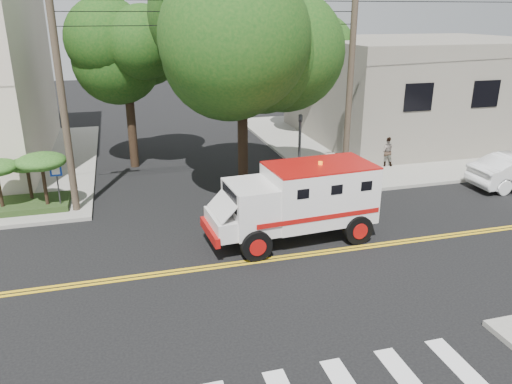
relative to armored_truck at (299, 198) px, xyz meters
name	(u,v)px	position (x,y,z in m)	size (l,w,h in m)	color
ground	(248,262)	(-2.20, -1.28, -1.54)	(100.00, 100.00, 0.00)	black
sidewalk_ne	(398,138)	(11.30, 12.22, -1.46)	(17.00, 17.00, 0.15)	gray
building_right	(419,88)	(12.80, 12.72, 1.61)	(14.00, 12.00, 6.00)	slate
utility_pole_left	(63,102)	(-7.80, 4.72, 2.96)	(0.28, 0.28, 9.00)	#382D23
utility_pole_right	(350,89)	(4.10, 4.92, 2.96)	(0.28, 0.28, 9.00)	#382D23
tree_main	(254,25)	(-0.26, 4.92, 5.66)	(6.08, 5.70, 9.85)	black
tree_left	(132,54)	(-4.88, 10.50, 4.19)	(4.48, 4.20, 7.70)	black
tree_right	(321,39)	(6.64, 14.49, 4.56)	(4.80, 4.50, 8.20)	black
traffic_signal	(300,146)	(1.60, 4.32, 0.69)	(0.15, 0.18, 3.60)	#3F3F42
accessibility_sign	(57,181)	(-8.40, 4.89, -0.17)	(0.45, 0.10, 2.02)	#3F3F42
palm_planter	(24,173)	(-9.64, 5.34, 0.11)	(3.52, 2.63, 2.36)	#1E3314
armored_truck	(299,198)	(0.00, 0.00, 0.00)	(6.08, 2.75, 2.70)	silver
pedestrian_a	(335,171)	(3.30, 4.22, -0.55)	(0.61, 0.40, 1.67)	gray
pedestrian_b	(386,151)	(7.33, 6.82, -0.62)	(0.75, 0.58, 1.54)	gray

